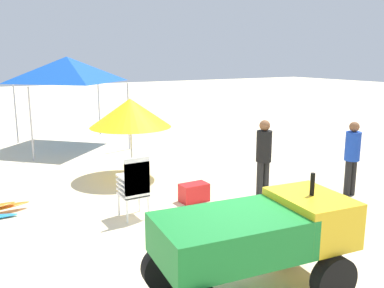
# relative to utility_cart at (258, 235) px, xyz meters

# --- Properties ---
(ground) EXTENTS (80.00, 80.00, 0.00)m
(ground) POSITION_rel_utility_cart_xyz_m (0.52, 1.19, -0.78)
(ground) COLOR beige
(utility_cart) EXTENTS (2.67, 1.56, 1.50)m
(utility_cart) POSITION_rel_utility_cart_xyz_m (0.00, 0.00, 0.00)
(utility_cart) COLOR #197A2D
(utility_cart) RESTS_ON ground
(stacked_plastic_chairs) EXTENTS (0.48, 0.48, 1.20)m
(stacked_plastic_chairs) POSITION_rel_utility_cart_xyz_m (-0.35, 3.09, -0.09)
(stacked_plastic_chairs) COLOR white
(stacked_plastic_chairs) RESTS_ON ground
(lifeguard_near_left) EXTENTS (0.32, 0.32, 1.62)m
(lifeguard_near_left) POSITION_rel_utility_cart_xyz_m (4.17, 1.95, 0.14)
(lifeguard_near_left) COLOR black
(lifeguard_near_left) RESTS_ON ground
(lifeguard_near_right) EXTENTS (0.32, 0.32, 1.69)m
(lifeguard_near_right) POSITION_rel_utility_cart_xyz_m (2.39, 2.73, 0.19)
(lifeguard_near_right) COLOR black
(lifeguard_near_right) RESTS_ON ground
(popup_canopy) EXTENTS (3.02, 3.02, 2.96)m
(popup_canopy) POSITION_rel_utility_cart_xyz_m (0.31, 10.15, 1.76)
(popup_canopy) COLOR #B2B2B7
(popup_canopy) RESTS_ON ground
(beach_umbrella_left) EXTENTS (2.00, 2.00, 1.97)m
(beach_umbrella_left) POSITION_rel_utility_cart_xyz_m (0.66, 5.70, 0.83)
(beach_umbrella_left) COLOR beige
(beach_umbrella_left) RESTS_ON ground
(cooler_box) EXTENTS (0.58, 0.35, 0.38)m
(cooler_box) POSITION_rel_utility_cart_xyz_m (1.07, 3.34, -0.60)
(cooler_box) COLOR red
(cooler_box) RESTS_ON ground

